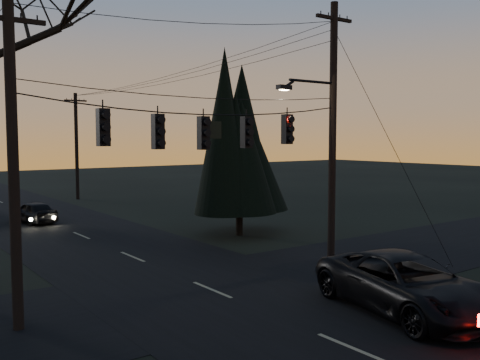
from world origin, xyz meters
TOP-DOWN VIEW (x-y plane):
  - main_road at (0.00, 20.00)m, footprint 8.00×120.00m
  - cross_road at (0.00, 10.00)m, footprint 60.00×7.00m
  - utility_pole_right at (5.50, 10.00)m, footprint 5.00×0.30m
  - utility_pole_left at (-6.00, 10.00)m, footprint 1.80×0.30m
  - utility_pole_far_r at (5.50, 38.00)m, footprint 1.80×0.30m
  - span_signal_assembly at (-0.24, 10.00)m, footprint 11.50×0.44m
  - evergreen_right at (6.55, 17.41)m, footprint 4.52×4.52m
  - suv_near at (3.20, 4.84)m, footprint 3.88×6.33m
  - sedan_oncoming_a at (-0.81, 27.58)m, footprint 2.13×3.94m

SIDE VIEW (x-z plane):
  - utility_pole_right at x=5.50m, z-range -5.00..5.00m
  - utility_pole_left at x=-6.00m, z-range -4.25..4.25m
  - utility_pole_far_r at x=5.50m, z-range -4.25..4.25m
  - cross_road at x=0.00m, z-range 0.00..0.02m
  - main_road at x=0.00m, z-range 0.00..0.02m
  - sedan_oncoming_a at x=-0.81m, z-range 0.00..1.27m
  - suv_near at x=3.20m, z-range 0.00..1.64m
  - evergreen_right at x=6.55m, z-range 0.59..9.20m
  - span_signal_assembly at x=-0.24m, z-range 4.36..6.02m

